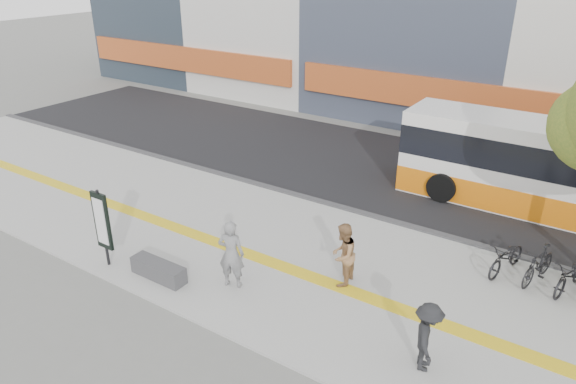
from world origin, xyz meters
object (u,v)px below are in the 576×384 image
Objects in this scene: bench at (159,270)px; signboard at (102,222)px; seated_woman at (231,254)px; bus at (576,177)px; pedestrian_tan at (343,255)px; pedestrian_dark at (427,337)px.

signboard is at bearing -169.19° from bench.
bus is at bearing -145.74° from seated_woman.
seated_woman is (3.40, 1.10, -0.38)m from signboard.
bench is 0.96× the size of pedestrian_tan.
bus is 11.02m from seated_woman.
signboard is at bearing -1.79° from seated_woman.
signboard is 1.21× the size of seated_woman.
bus is 5.91× the size of seated_woman.
bus reaches higher than pedestrian_dark.
bench is 1.94m from signboard.
pedestrian_tan is at bearing -120.00° from bus.
pedestrian_tan is (5.66, 2.69, -0.45)m from signboard.
signboard is (-1.60, -0.31, 1.06)m from bench.
bus reaches higher than signboard.
signboard reaches higher than pedestrian_tan.
bus is at bearing -31.35° from pedestrian_dark.
pedestrian_dark is (8.45, 0.97, -0.52)m from signboard.
pedestrian_tan is (4.06, 2.39, 0.61)m from bench.
pedestrian_dark is at bearing 5.58° from bench.
bench is 2.08m from seated_woman.
bus is 8.46m from pedestrian_tan.
pedestrian_tan is at bearing 36.07° from pedestrian_dark.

